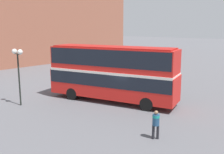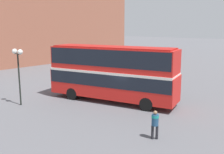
{
  "view_description": "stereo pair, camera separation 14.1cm",
  "coord_description": "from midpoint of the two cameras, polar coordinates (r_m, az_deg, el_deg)",
  "views": [
    {
      "loc": [
        13.07,
        -16.12,
        6.21
      ],
      "look_at": [
        -0.94,
        -0.04,
        2.07
      ],
      "focal_mm": 42.0,
      "sensor_mm": 36.0,
      "label": 1
    },
    {
      "loc": [
        13.17,
        -16.02,
        6.21
      ],
      "look_at": [
        -0.94,
        -0.04,
        2.07
      ],
      "focal_mm": 42.0,
      "sensor_mm": 36.0,
      "label": 2
    }
  ],
  "objects": [
    {
      "name": "ground_plane",
      "position": [
        21.65,
        2.12,
        -5.69
      ],
      "size": [
        240.0,
        240.0,
        0.0
      ],
      "primitive_type": "plane",
      "color": "#5B5B60"
    },
    {
      "name": "pedestrian_foreground",
      "position": [
        14.9,
        9.62,
        -9.58
      ],
      "size": [
        0.57,
        0.57,
        1.66
      ],
      "rotation": [
        0.0,
        0.0,
        2.28
      ],
      "color": "#232328",
      "rests_on": "ground_plane"
    },
    {
      "name": "parked_car_kerb_far",
      "position": [
        35.05,
        -1.91,
        2.13
      ],
      "size": [
        4.77,
        2.3,
        1.62
      ],
      "rotation": [
        0.0,
        0.0,
        3.01
      ],
      "color": "silver",
      "rests_on": "ground_plane"
    },
    {
      "name": "double_decker_bus",
      "position": [
        21.62,
        0.19,
        1.48
      ],
      "size": [
        11.15,
        5.15,
        4.61
      ],
      "rotation": [
        0.0,
        0.0,
        0.25
      ],
      "color": "red",
      "rests_on": "ground_plane"
    },
    {
      "name": "building_row_left",
      "position": [
        50.5,
        -14.31,
        12.18
      ],
      "size": [
        10.24,
        34.34,
        15.12
      ],
      "color": "#935642",
      "rests_on": "ground_plane"
    },
    {
      "name": "parked_car_kerb_near",
      "position": [
        35.56,
        8.45,
        2.09
      ],
      "size": [
        4.6,
        2.36,
        1.55
      ],
      "rotation": [
        0.0,
        0.0,
        3.25
      ],
      "color": "maroon",
      "rests_on": "ground_plane"
    },
    {
      "name": "street_lamp_twin_globe",
      "position": [
        21.62,
        -19.61,
        3.4
      ],
      "size": [
        1.24,
        0.4,
        4.5
      ],
      "color": "black",
      "rests_on": "ground_plane"
    }
  ]
}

